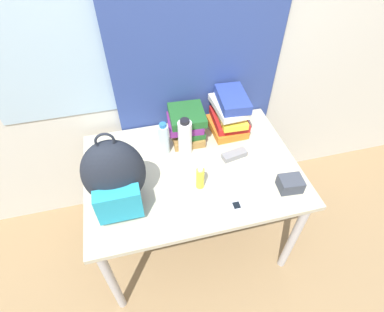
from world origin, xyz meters
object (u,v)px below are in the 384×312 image
at_px(backpack, 115,176).
at_px(water_bottle, 164,139).
at_px(book_stack_center, 229,113).
at_px(camera_pouch, 290,184).
at_px(sunglasses_case, 234,155).
at_px(cell_phone, 236,206).
at_px(book_stack_left, 186,124).
at_px(sports_bottle, 185,137).
at_px(sunscreen_bottle, 200,178).

distance_m(backpack, water_bottle, 0.43).
bearing_deg(book_stack_center, camera_pouch, -73.36).
xyz_separation_m(book_stack_center, sunglasses_case, (-0.05, -0.26, -0.11)).
bearing_deg(camera_pouch, backpack, 170.90).
height_order(book_stack_center, cell_phone, book_stack_center).
xyz_separation_m(backpack, camera_pouch, (0.90, -0.14, -0.16)).
xyz_separation_m(book_stack_center, water_bottle, (-0.44, -0.11, -0.02)).
xyz_separation_m(book_stack_left, cell_phone, (0.12, -0.60, -0.08)).
bearing_deg(sunglasses_case, camera_pouch, -54.54).
xyz_separation_m(water_bottle, sunglasses_case, (0.39, -0.15, -0.09)).
relative_size(sports_bottle, sunscreen_bottle, 1.58).
bearing_deg(sunscreen_bottle, sunglasses_case, 32.55).
bearing_deg(cell_phone, book_stack_left, 101.50).
xyz_separation_m(book_stack_center, sunscreen_bottle, (-0.30, -0.42, -0.06)).
relative_size(book_stack_left, sports_bottle, 1.12).
relative_size(water_bottle, sunglasses_case, 1.40).
bearing_deg(book_stack_center, book_stack_left, 179.94).
height_order(book_stack_left, book_stack_center, book_stack_center).
bearing_deg(backpack, book_stack_center, 29.25).
bearing_deg(cell_phone, backpack, 161.63).
height_order(backpack, camera_pouch, backpack).
relative_size(sunscreen_bottle, sunglasses_case, 0.98).
xyz_separation_m(book_stack_left, book_stack_center, (0.28, -0.00, 0.03)).
distance_m(book_stack_center, sports_bottle, 0.35).
distance_m(book_stack_left, cell_phone, 0.62).
relative_size(water_bottle, sunscreen_bottle, 1.43).
xyz_separation_m(sports_bottle, sunscreen_bottle, (0.02, -0.28, -0.04)).
distance_m(backpack, book_stack_left, 0.62).
bearing_deg(book_stack_center, backpack, -150.75).
distance_m(cell_phone, camera_pouch, 0.33).
height_order(book_stack_center, camera_pouch, book_stack_center).
height_order(book_stack_left, camera_pouch, book_stack_left).
distance_m(book_stack_left, camera_pouch, 0.71).
relative_size(sports_bottle, cell_phone, 2.70).
height_order(book_stack_center, sports_bottle, book_stack_center).
bearing_deg(sunscreen_bottle, cell_phone, -50.67).
bearing_deg(sunscreen_bottle, water_bottle, 113.89).
bearing_deg(sports_bottle, cell_phone, -70.57).
relative_size(backpack, camera_pouch, 3.49).
relative_size(book_stack_left, cell_phone, 3.02).
relative_size(sports_bottle, sunglasses_case, 1.55).
xyz_separation_m(sunscreen_bottle, cell_phone, (0.15, -0.18, -0.06)).
relative_size(water_bottle, cell_phone, 2.43).
bearing_deg(backpack, sports_bottle, 33.51).
height_order(sunscreen_bottle, cell_phone, sunscreen_bottle).
distance_m(water_bottle, cell_phone, 0.57).
bearing_deg(sunscreen_bottle, book_stack_left, 86.67).
distance_m(water_bottle, sunscreen_bottle, 0.34).
distance_m(book_stack_center, sunglasses_case, 0.28).
bearing_deg(book_stack_left, water_bottle, -145.66).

